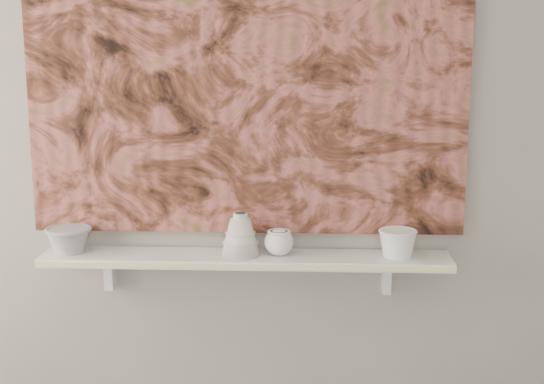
# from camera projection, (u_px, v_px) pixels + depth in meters

# --- Properties ---
(wall_back) EXTENTS (3.60, 0.00, 3.60)m
(wall_back) POSITION_uv_depth(u_px,v_px,m) (247.00, 129.00, 2.60)
(wall_back) COLOR gray
(wall_back) RESTS_ON floor
(shelf) EXTENTS (1.40, 0.18, 0.03)m
(shelf) POSITION_uv_depth(u_px,v_px,m) (245.00, 259.00, 2.59)
(shelf) COLOR white
(shelf) RESTS_ON wall_back
(shelf_stripe) EXTENTS (1.40, 0.01, 0.02)m
(shelf_stripe) POSITION_uv_depth(u_px,v_px,m) (243.00, 267.00, 2.50)
(shelf_stripe) COLOR beige
(shelf_stripe) RESTS_ON shelf
(bracket_left) EXTENTS (0.03, 0.06, 0.12)m
(bracket_left) POSITION_uv_depth(u_px,v_px,m) (110.00, 272.00, 2.69)
(bracket_left) COLOR white
(bracket_left) RESTS_ON wall_back
(bracket_right) EXTENTS (0.03, 0.06, 0.12)m
(bracket_right) POSITION_uv_depth(u_px,v_px,m) (386.00, 276.00, 2.65)
(bracket_right) COLOR white
(bracket_right) RESTS_ON wall_back
(painting) EXTENTS (1.50, 0.02, 1.10)m
(painting) POSITION_uv_depth(u_px,v_px,m) (246.00, 74.00, 2.55)
(painting) COLOR brown
(painting) RESTS_ON wall_back
(house_motif) EXTENTS (0.09, 0.00, 0.08)m
(house_motif) POSITION_uv_depth(u_px,v_px,m) (378.00, 165.00, 2.58)
(house_motif) COLOR black
(house_motif) RESTS_ON painting
(bowl_grey) EXTENTS (0.18, 0.18, 0.09)m
(bowl_grey) POSITION_uv_depth(u_px,v_px,m) (69.00, 240.00, 2.61)
(bowl_grey) COLOR gray
(bowl_grey) RESTS_ON shelf
(cup_cream) EXTENTS (0.13, 0.13, 0.09)m
(cup_cream) POSITION_uv_depth(u_px,v_px,m) (279.00, 242.00, 2.58)
(cup_cream) COLOR white
(cup_cream) RESTS_ON shelf
(bell_vessel) EXTENTS (0.16, 0.16, 0.15)m
(bell_vessel) POSITION_uv_depth(u_px,v_px,m) (241.00, 234.00, 2.58)
(bell_vessel) COLOR beige
(bell_vessel) RESTS_ON shelf
(bowl_white) EXTENTS (0.17, 0.17, 0.10)m
(bowl_white) POSITION_uv_depth(u_px,v_px,m) (398.00, 243.00, 2.56)
(bowl_white) COLOR silver
(bowl_white) RESTS_ON shelf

